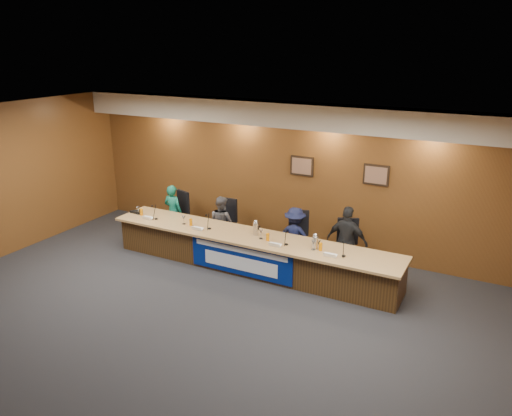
# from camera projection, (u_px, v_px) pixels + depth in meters

# --- Properties ---
(floor) EXTENTS (10.00, 10.00, 0.00)m
(floor) POSITION_uv_depth(u_px,v_px,m) (180.00, 326.00, 8.08)
(floor) COLOR #232326
(floor) RESTS_ON ground
(ceiling) EXTENTS (10.00, 8.00, 0.04)m
(ceiling) POSITION_uv_depth(u_px,v_px,m) (169.00, 129.00, 7.06)
(ceiling) COLOR silver
(ceiling) RESTS_ON wall_back
(wall_back) EXTENTS (10.00, 0.04, 3.20)m
(wall_back) POSITION_uv_depth(u_px,v_px,m) (285.00, 175.00, 10.92)
(wall_back) COLOR brown
(wall_back) RESTS_ON floor
(soffit) EXTENTS (10.00, 0.50, 0.50)m
(soffit) POSITION_uv_depth(u_px,v_px,m) (281.00, 114.00, 10.28)
(soffit) COLOR beige
(soffit) RESTS_ON wall_back
(dais_body) EXTENTS (6.00, 0.80, 0.70)m
(dais_body) POSITION_uv_depth(u_px,v_px,m) (251.00, 253.00, 9.98)
(dais_body) COLOR #3E2711
(dais_body) RESTS_ON floor
(dais_top) EXTENTS (6.10, 0.95, 0.05)m
(dais_top) POSITION_uv_depth(u_px,v_px,m) (249.00, 237.00, 9.81)
(dais_top) COLOR #A77E4B
(dais_top) RESTS_ON dais_body
(banner) EXTENTS (2.20, 0.02, 0.65)m
(banner) POSITION_uv_depth(u_px,v_px,m) (240.00, 260.00, 9.62)
(banner) COLOR navy
(banner) RESTS_ON dais_body
(banner_text_upper) EXTENTS (2.00, 0.01, 0.10)m
(banner_text_upper) POSITION_uv_depth(u_px,v_px,m) (240.00, 250.00, 9.54)
(banner_text_upper) COLOR silver
(banner_text_upper) RESTS_ON banner
(banner_text_lower) EXTENTS (1.60, 0.01, 0.28)m
(banner_text_lower) POSITION_uv_depth(u_px,v_px,m) (240.00, 264.00, 9.63)
(banner_text_lower) COLOR silver
(banner_text_lower) RESTS_ON banner
(wall_photo_left) EXTENTS (0.52, 0.04, 0.42)m
(wall_photo_left) POSITION_uv_depth(u_px,v_px,m) (302.00, 166.00, 10.64)
(wall_photo_left) COLOR black
(wall_photo_left) RESTS_ON wall_back
(wall_photo_right) EXTENTS (0.52, 0.04, 0.42)m
(wall_photo_right) POSITION_uv_depth(u_px,v_px,m) (376.00, 175.00, 9.93)
(wall_photo_right) COLOR black
(wall_photo_right) RESTS_ON wall_back
(panelist_a) EXTENTS (0.47, 0.31, 1.28)m
(panelist_a) POSITION_uv_depth(u_px,v_px,m) (173.00, 212.00, 11.49)
(panelist_a) COLOR #10604B
(panelist_a) RESTS_ON floor
(panelist_b) EXTENTS (0.68, 0.59, 1.20)m
(panelist_b) POSITION_uv_depth(u_px,v_px,m) (222.00, 223.00, 10.93)
(panelist_b) COLOR #4E4D52
(panelist_b) RESTS_ON floor
(panelist_c) EXTENTS (0.84, 0.54, 1.22)m
(panelist_c) POSITION_uv_depth(u_px,v_px,m) (295.00, 236.00, 10.15)
(panelist_c) COLOR black
(panelist_c) RESTS_ON floor
(panelist_d) EXTENTS (0.85, 0.40, 1.41)m
(panelist_d) POSITION_uv_depth(u_px,v_px,m) (347.00, 241.00, 9.63)
(panelist_d) COLOR black
(panelist_d) RESTS_ON floor
(office_chair_a) EXTENTS (0.61, 0.61, 0.08)m
(office_chair_a) POSITION_uv_depth(u_px,v_px,m) (176.00, 217.00, 11.63)
(office_chair_a) COLOR black
(office_chair_a) RESTS_ON floor
(office_chair_b) EXTENTS (0.50, 0.50, 0.08)m
(office_chair_b) POSITION_uv_depth(u_px,v_px,m) (224.00, 226.00, 11.05)
(office_chair_b) COLOR black
(office_chair_b) RESTS_ON floor
(office_chair_c) EXTENTS (0.58, 0.58, 0.08)m
(office_chair_c) POSITION_uv_depth(u_px,v_px,m) (297.00, 240.00, 10.27)
(office_chair_c) COLOR black
(office_chair_c) RESTS_ON floor
(office_chair_d) EXTENTS (0.63, 0.63, 0.08)m
(office_chair_d) POSITION_uv_depth(u_px,v_px,m) (348.00, 250.00, 9.79)
(office_chair_d) COLOR black
(office_chair_d) RESTS_ON floor
(nameplate_a) EXTENTS (0.24, 0.08, 0.10)m
(nameplate_a) POSITION_uv_depth(u_px,v_px,m) (147.00, 218.00, 10.67)
(nameplate_a) COLOR white
(nameplate_a) RESTS_ON dais_top
(microphone_a) EXTENTS (0.07, 0.07, 0.02)m
(microphone_a) POSITION_uv_depth(u_px,v_px,m) (156.00, 219.00, 10.70)
(microphone_a) COLOR black
(microphone_a) RESTS_ON dais_top
(juice_glass_a) EXTENTS (0.06, 0.06, 0.15)m
(juice_glass_a) POSITION_uv_depth(u_px,v_px,m) (141.00, 212.00, 10.91)
(juice_glass_a) COLOR orange
(juice_glass_a) RESTS_ON dais_top
(water_glass_a) EXTENTS (0.08, 0.08, 0.18)m
(water_glass_a) POSITION_uv_depth(u_px,v_px,m) (138.00, 211.00, 10.96)
(water_glass_a) COLOR silver
(water_glass_a) RESTS_ON dais_top
(nameplate_b) EXTENTS (0.24, 0.08, 0.10)m
(nameplate_b) POSITION_uv_depth(u_px,v_px,m) (196.00, 228.00, 10.06)
(nameplate_b) COLOR white
(nameplate_b) RESTS_ON dais_top
(microphone_b) EXTENTS (0.07, 0.07, 0.02)m
(microphone_b) POSITION_uv_depth(u_px,v_px,m) (209.00, 228.00, 10.14)
(microphone_b) COLOR black
(microphone_b) RESTS_ON dais_top
(juice_glass_b) EXTENTS (0.06, 0.06, 0.15)m
(juice_glass_b) POSITION_uv_depth(u_px,v_px,m) (191.00, 222.00, 10.30)
(juice_glass_b) COLOR orange
(juice_glass_b) RESTS_ON dais_top
(water_glass_b) EXTENTS (0.08, 0.08, 0.18)m
(water_glass_b) POSITION_uv_depth(u_px,v_px,m) (184.00, 220.00, 10.39)
(water_glass_b) COLOR silver
(water_glass_b) RESTS_ON dais_top
(nameplate_c) EXTENTS (0.24, 0.08, 0.10)m
(nameplate_c) POSITION_uv_depth(u_px,v_px,m) (274.00, 245.00, 9.26)
(nameplate_c) COLOR white
(nameplate_c) RESTS_ON dais_top
(microphone_c) EXTENTS (0.07, 0.07, 0.02)m
(microphone_c) POSITION_uv_depth(u_px,v_px,m) (286.00, 244.00, 9.35)
(microphone_c) COLOR black
(microphone_c) RESTS_ON dais_top
(juice_glass_c) EXTENTS (0.06, 0.06, 0.15)m
(juice_glass_c) POSITION_uv_depth(u_px,v_px,m) (268.00, 237.00, 9.53)
(juice_glass_c) COLOR orange
(juice_glass_c) RESTS_ON dais_top
(water_glass_c) EXTENTS (0.08, 0.08, 0.18)m
(water_glass_c) POSITION_uv_depth(u_px,v_px,m) (261.00, 234.00, 9.62)
(water_glass_c) COLOR silver
(water_glass_c) RESTS_ON dais_top
(nameplate_d) EXTENTS (0.24, 0.08, 0.10)m
(nameplate_d) POSITION_uv_depth(u_px,v_px,m) (329.00, 255.00, 8.81)
(nameplate_d) COLOR white
(nameplate_d) RESTS_ON dais_top
(microphone_d) EXTENTS (0.07, 0.07, 0.02)m
(microphone_d) POSITION_uv_depth(u_px,v_px,m) (344.00, 256.00, 8.85)
(microphone_d) COLOR black
(microphone_d) RESTS_ON dais_top
(juice_glass_d) EXTENTS (0.06, 0.06, 0.15)m
(juice_glass_d) POSITION_uv_depth(u_px,v_px,m) (321.00, 247.00, 9.08)
(juice_glass_d) COLOR orange
(juice_glass_d) RESTS_ON dais_top
(water_glass_d) EXTENTS (0.08, 0.08, 0.18)m
(water_glass_d) POSITION_uv_depth(u_px,v_px,m) (313.00, 245.00, 9.11)
(water_glass_d) COLOR silver
(water_glass_d) RESTS_ON dais_top
(carafe_mid) EXTENTS (0.11, 0.11, 0.26)m
(carafe_mid) POSITION_uv_depth(u_px,v_px,m) (256.00, 229.00, 9.80)
(carafe_mid) COLOR silver
(carafe_mid) RESTS_ON dais_top
(carafe_right) EXTENTS (0.13, 0.13, 0.24)m
(carafe_right) POSITION_uv_depth(u_px,v_px,m) (315.00, 243.00, 9.15)
(carafe_right) COLOR silver
(carafe_right) RESTS_ON dais_top
(speakerphone) EXTENTS (0.32, 0.32, 0.05)m
(speakerphone) POSITION_uv_depth(u_px,v_px,m) (137.00, 212.00, 11.09)
(speakerphone) COLOR black
(speakerphone) RESTS_ON dais_top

